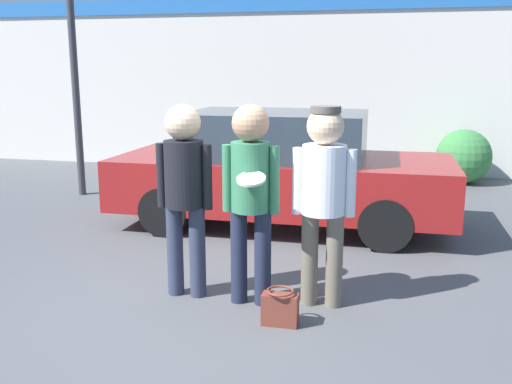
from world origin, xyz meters
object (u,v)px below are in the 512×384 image
at_px(parked_car_near, 281,170).
at_px(handbag, 280,308).
at_px(person_right, 324,187).
at_px(person_left, 184,183).
at_px(person_middle_with_frisbee, 251,186).
at_px(shrub, 464,156).

bearing_deg(parked_car_near, handbag, -79.27).
bearing_deg(person_right, parked_car_near, 108.67).
bearing_deg(handbag, person_left, 155.92).
distance_m(parked_car_near, handbag, 3.13).
bearing_deg(parked_car_near, person_middle_with_frisbee, -85.07).
bearing_deg(person_right, person_middle_with_frisbee, -171.06).
height_order(person_left, handbag, person_left).
xyz_separation_m(person_middle_with_frisbee, parked_car_near, (-0.23, 2.62, -0.32)).
relative_size(person_middle_with_frisbee, handbag, 5.84).
xyz_separation_m(person_middle_with_frisbee, shrub, (2.51, 6.21, -0.58)).
height_order(person_left, parked_car_near, person_left).
bearing_deg(person_right, person_left, -177.50).
height_order(parked_car_near, handbag, parked_car_near).
bearing_deg(parked_car_near, shrub, 52.67).
bearing_deg(person_middle_with_frisbee, parked_car_near, 94.93).
distance_m(person_middle_with_frisbee, shrub, 6.72).
bearing_deg(shrub, handbag, -108.15).
xyz_separation_m(shrub, handbag, (-2.16, -6.60, -0.35)).
height_order(person_middle_with_frisbee, shrub, person_middle_with_frisbee).
height_order(parked_car_near, shrub, parked_car_near).
relative_size(parked_car_near, shrub, 4.44).
distance_m(person_middle_with_frisbee, parked_car_near, 2.65).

